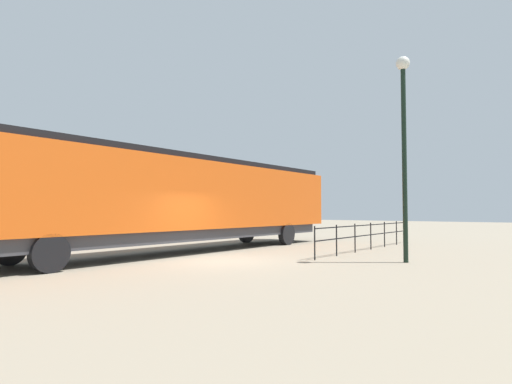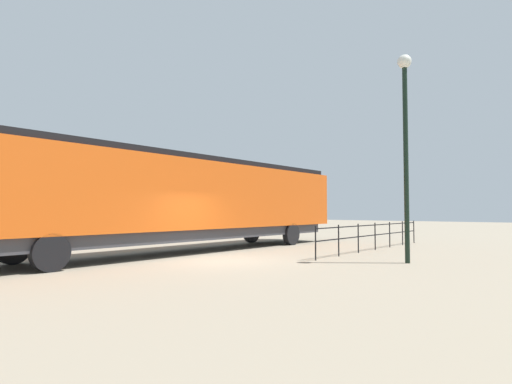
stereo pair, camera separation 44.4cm
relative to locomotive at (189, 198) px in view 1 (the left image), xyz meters
name	(u,v)px [view 1 (the left image)]	position (x,y,z in m)	size (l,w,h in m)	color
ground_plane	(222,261)	(3.23, -1.47, -2.26)	(120.00, 120.00, 0.00)	gray
locomotive	(189,198)	(0.00, 0.00, 0.00)	(2.93, 18.89, 3.99)	#D15114
lamp_post	(404,127)	(8.48, 1.89, 2.34)	(0.46, 0.46, 7.01)	black
platform_fence	(371,232)	(5.72, 5.70, -1.48)	(0.05, 10.19, 1.20)	black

